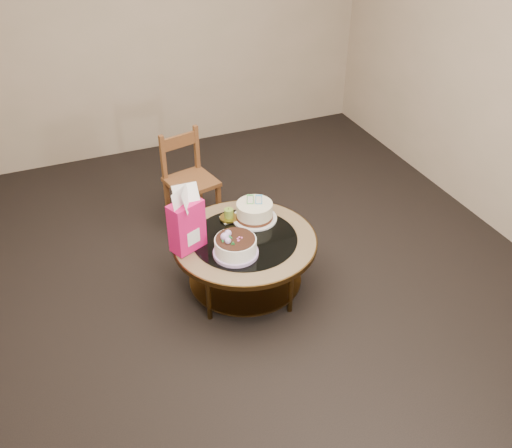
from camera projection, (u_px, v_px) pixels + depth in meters
name	position (u px, v px, depth m)	size (l,w,h in m)	color
ground	(245.00, 288.00, 4.25)	(5.00, 5.00, 0.00)	black
room_walls	(243.00, 91.00, 3.37)	(4.52, 5.02, 2.61)	tan
coffee_table	(245.00, 247.00, 4.03)	(1.02, 1.02, 0.46)	#523817
decorated_cake	(235.00, 247.00, 3.80)	(0.31, 0.31, 0.18)	#BA98D7
cream_cake	(255.00, 212.00, 4.15)	(0.33, 0.33, 0.21)	silver
gift_bag	(186.00, 220.00, 3.77)	(0.26, 0.23, 0.46)	#D8145C
pillar_candle	(229.00, 216.00, 4.16)	(0.13, 0.13, 0.10)	tan
dining_chair	(189.00, 179.00, 4.76)	(0.44, 0.44, 0.80)	brown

